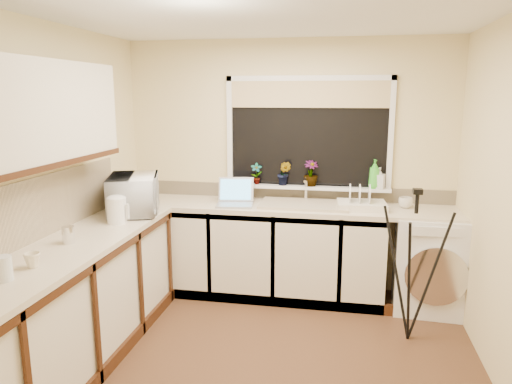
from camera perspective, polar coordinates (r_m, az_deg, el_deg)
The scene contains 33 objects.
floor at distance 3.75m, azimuth 0.56°, elevation -19.31°, with size 3.20×3.20×0.00m, color #523620.
ceiling at distance 3.26m, azimuth 0.65°, elevation 20.84°, with size 3.20×3.20×0.00m, color white.
wall_back at distance 4.76m, azimuth 3.75°, elevation 3.08°, with size 3.20×3.20×0.00m, color beige.
wall_front at distance 1.89m, azimuth -7.45°, elevation -10.18°, with size 3.20×3.20×0.00m, color beige.
wall_left at distance 3.90m, azimuth -23.23°, elevation 0.28°, with size 3.00×3.00×0.00m, color beige.
wall_right at distance 3.41m, azimuth 28.14°, elevation -1.66°, with size 3.00×3.00×0.00m, color beige.
base_cabinet_back at distance 4.70m, azimuth -0.78°, elevation -6.97°, with size 2.55×0.60×0.86m, color silver.
base_cabinet_left at distance 3.73m, azimuth -20.91°, elevation -12.85°, with size 0.54×2.40×0.86m, color silver.
worktop_back at distance 4.53m, azimuth 3.24°, elevation -1.79°, with size 3.20×0.60×0.04m, color beige.
worktop_left at distance 3.58m, azimuth -21.43°, elevation -6.24°, with size 0.60×2.40×0.04m, color beige.
upper_cabinet at distance 3.38m, azimuth -25.97°, elevation 8.31°, with size 0.28×1.90×0.70m, color silver.
splashback_left at distance 3.67m, azimuth -25.53°, elevation -2.16°, with size 0.02×2.40×0.45m, color beige.
splashback_back at distance 4.79m, azimuth 3.70°, elevation 0.04°, with size 3.20×0.02×0.14m, color beige.
window_glass at distance 4.68m, azimuth 6.23°, elevation 6.91°, with size 1.50×0.02×1.00m, color black.
window_blind at distance 4.64m, azimuth 6.31°, elevation 11.50°, with size 1.50×0.02×0.25m, color tan.
windowsill at distance 4.70m, azimuth 6.04°, elevation 0.59°, with size 1.60×0.14×0.03m, color white.
sink at distance 4.50m, azimuth 5.77°, elevation -1.49°, with size 0.82×0.46×0.03m, color tan.
faucet at distance 4.65m, azimuth 5.99°, elevation 0.29°, with size 0.03×0.03×0.24m, color silver.
washing_machine at distance 4.65m, azimuth 20.04°, elevation -7.81°, with size 0.62×0.60×0.88m, color white.
laptop at distance 4.53m, azimuth -2.48°, elevation -0.68°, with size 0.38×0.37×0.24m.
kettle at distance 4.02m, azimuth -16.26°, elevation -2.16°, with size 0.16×0.16×0.20m, color white.
dish_rack at distance 4.46m, azimuth 12.47°, elevation -1.58°, with size 0.43×0.32×0.06m, color silver.
tripod at distance 3.96m, azimuth 18.16°, elevation -8.39°, with size 0.61×0.61×1.23m, color black, non-canonical shape.
glass_jug at distance 3.05m, azimuth -27.90°, elevation -8.06°, with size 0.10×0.10×0.14m, color silver.
steel_jar at distance 3.60m, azimuth -21.47°, elevation -4.77°, with size 0.09×0.09×0.12m, color silver.
microwave at distance 4.33m, azimuth -14.36°, elevation -0.26°, with size 0.60×0.40×0.33m, color white.
plant_a at distance 4.73m, azimuth 0.05°, elevation 2.20°, with size 0.11×0.07×0.21m, color #999999.
plant_b at distance 4.67m, azimuth 3.37°, elevation 2.23°, with size 0.13×0.10×0.24m, color #999999.
plant_c at distance 4.66m, azimuth 6.55°, elevation 2.22°, with size 0.14×0.14×0.25m, color #999999.
soap_bottle_green at distance 4.65m, azimuth 13.94°, elevation 2.11°, with size 0.11×0.11×0.28m, color green.
soap_bottle_clear at distance 4.66m, azimuth 14.52°, elevation 1.62°, with size 0.09×0.09×0.20m, color #999999.
cup_back at distance 4.60m, azimuth 17.39°, elevation -1.21°, with size 0.13×0.13×0.10m, color silver.
cup_left at distance 3.20m, azimuth -25.10°, elevation -7.37°, with size 0.10×0.10×0.09m, color #F2E6C7.
Camera 1 is at (0.56, -3.17, 1.92)m, focal length 33.56 mm.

